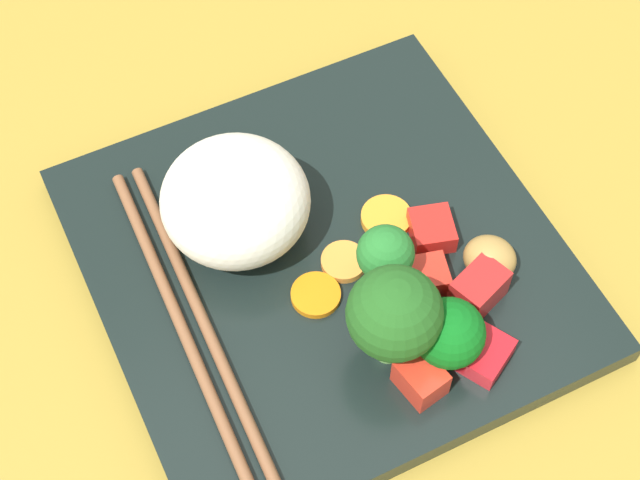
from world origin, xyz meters
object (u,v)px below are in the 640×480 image
(rice_mound, at_px, (235,201))
(chopstick_pair, at_px, (190,318))
(square_plate, at_px, (325,262))
(carrot_slice_1, at_px, (386,218))
(broccoli_floret_1, at_px, (449,334))

(rice_mound, distance_m, chopstick_pair, 0.07)
(square_plate, height_order, rice_mound, rice_mound)
(rice_mound, bearing_deg, carrot_slice_1, 71.03)
(square_plate, relative_size, broccoli_floret_1, 5.77)
(carrot_slice_1, bearing_deg, rice_mound, -108.97)
(broccoli_floret_1, height_order, carrot_slice_1, broccoli_floret_1)
(rice_mound, xyz_separation_m, chopstick_pair, (0.05, -0.05, -0.03))
(square_plate, height_order, broccoli_floret_1, broccoli_floret_1)
(square_plate, xyz_separation_m, rice_mound, (-0.04, -0.04, 0.04))
(broccoli_floret_1, xyz_separation_m, chopstick_pair, (-0.08, -0.13, -0.02))
(broccoli_floret_1, bearing_deg, rice_mound, -149.00)
(square_plate, bearing_deg, rice_mound, -132.22)
(square_plate, height_order, carrot_slice_1, carrot_slice_1)
(square_plate, xyz_separation_m, broccoli_floret_1, (0.09, 0.03, 0.03))
(carrot_slice_1, xyz_separation_m, chopstick_pair, (0.02, -0.14, 0.00))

